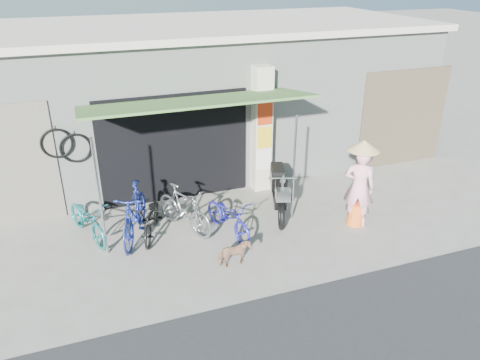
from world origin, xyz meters
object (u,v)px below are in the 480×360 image
object	(u,v)px
bike_silver	(184,209)
bike_navy	(228,216)
bike_blue	(134,213)
bike_black	(152,218)
street_dog	(235,254)
moped	(278,189)
bike_teal	(87,219)
nun	(359,184)

from	to	relation	value
bike_silver	bike_navy	world-z (taller)	bike_silver
bike_blue	bike_black	distance (m)	0.37
street_dog	bike_blue	bearing A→B (deg)	41.15
street_dog	moped	distance (m)	2.33
bike_teal	bike_black	size ratio (longest dim) A/B	1.10
nun	moped	bearing A→B (deg)	-0.94
bike_black	bike_silver	xyz separation A→B (m)	(0.66, -0.01, 0.10)
bike_teal	bike_silver	world-z (taller)	bike_silver
bike_navy	street_dog	bearing A→B (deg)	-117.86
bike_silver	bike_black	bearing A→B (deg)	152.53
bike_teal	nun	bearing A→B (deg)	-34.03
moped	bike_silver	bearing A→B (deg)	-158.64
bike_silver	bike_navy	distance (m)	0.93
street_dog	moped	size ratio (longest dim) A/B	0.31
moped	nun	world-z (taller)	nun
bike_navy	bike_blue	bearing A→B (deg)	150.05
bike_silver	street_dog	xyz separation A→B (m)	(0.55, -1.58, -0.23)
bike_navy	moped	bearing A→B (deg)	7.14
bike_teal	nun	world-z (taller)	nun
bike_silver	nun	world-z (taller)	nun
bike_black	nun	size ratio (longest dim) A/B	0.79
moped	bike_navy	bearing A→B (deg)	-138.90
bike_silver	bike_navy	bearing A→B (deg)	-55.86
bike_navy	nun	distance (m)	2.78
bike_teal	street_dog	size ratio (longest dim) A/B	2.68
bike_black	bike_navy	world-z (taller)	bike_navy
bike_teal	bike_blue	bearing A→B (deg)	-39.57
bike_teal	bike_blue	distance (m)	0.96
street_dog	nun	xyz separation A→B (m)	(2.93, 0.58, 0.67)
bike_teal	bike_navy	distance (m)	2.82
nun	bike_navy	bearing A→B (deg)	26.99
bike_black	bike_teal	bearing A→B (deg)	-176.09
bike_black	nun	bearing A→B (deg)	5.28
bike_teal	nun	xyz separation A→B (m)	(5.37, -1.35, 0.50)
bike_navy	nun	world-z (taller)	nun
bike_blue	moped	world-z (taller)	moped
bike_teal	bike_blue	xyz separation A→B (m)	(0.90, -0.32, 0.13)
bike_blue	street_dog	size ratio (longest dim) A/B	3.03
bike_black	moped	world-z (taller)	moped
bike_blue	nun	distance (m)	4.61
bike_silver	nun	bearing A→B (deg)	-42.28
nun	bike_black	bearing A→B (deg)	24.67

